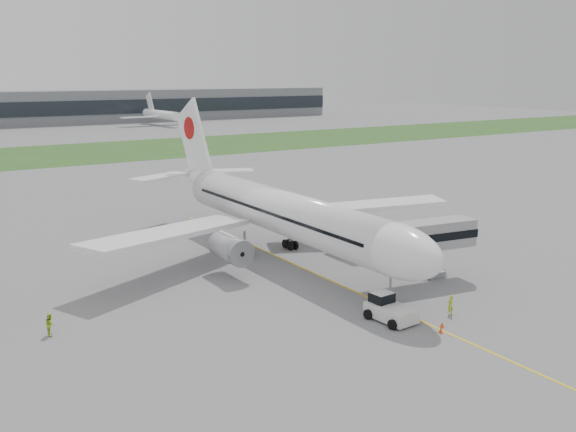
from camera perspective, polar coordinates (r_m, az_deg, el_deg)
ground at (r=72.03m, az=1.08°, el=-4.55°), size 600.00×600.00×0.00m
apron_markings at (r=68.12m, az=3.42°, el=-5.58°), size 70.00×70.00×0.04m
grass_strip at (r=182.55m, az=-20.38°, el=5.12°), size 600.00×50.00×0.02m
airliner at (r=74.58m, az=-0.98°, el=0.55°), size 48.13×53.95×17.88m
pushback_tug at (r=57.46m, az=8.92°, el=-8.11°), size 3.29×4.62×2.28m
jet_bridge at (r=66.21m, az=10.80°, el=-1.97°), size 14.29×4.83×6.52m
safety_cone_left at (r=55.75m, az=13.43°, el=-9.84°), size 0.39×0.39×0.53m
safety_cone_right at (r=56.96m, az=13.54°, el=-9.37°), size 0.36×0.36×0.50m
ground_crew_near at (r=59.82m, az=14.24°, el=-7.65°), size 0.70×0.48×1.83m
ground_crew_far at (r=57.15m, az=-20.38°, el=-9.02°), size 0.85×1.01×1.87m
distant_aircraft_right at (r=275.50m, az=-11.21°, el=7.91°), size 34.79×31.02×12.84m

